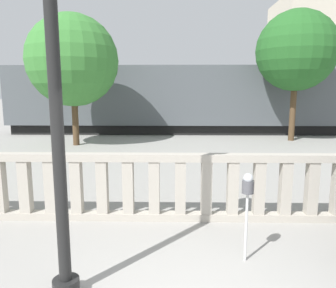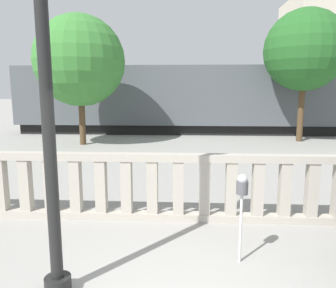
# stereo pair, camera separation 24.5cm
# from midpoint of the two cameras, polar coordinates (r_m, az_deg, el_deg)

# --- Properties ---
(balustrade) EXTENTS (17.72, 0.24, 1.30)m
(balustrade) POSITION_cam_midpoint_polar(r_m,az_deg,el_deg) (6.26, 1.02, -7.56)
(balustrade) COLOR #ADA599
(balustrade) RESTS_ON ground
(lamppost) EXTENTS (0.39, 0.39, 5.28)m
(lamppost) POSITION_cam_midpoint_polar(r_m,az_deg,el_deg) (3.96, -21.35, 17.81)
(lamppost) COLOR black
(lamppost) RESTS_ON ground
(parking_meter) EXTENTS (0.17, 0.17, 1.32)m
(parking_meter) POSITION_cam_midpoint_polar(r_m,az_deg,el_deg) (4.80, 12.28, -8.07)
(parking_meter) COLOR silver
(parking_meter) RESTS_ON ground
(train_near) EXTENTS (20.33, 3.00, 4.34)m
(train_near) POSITION_cam_midpoint_polar(r_m,az_deg,el_deg) (19.01, 4.12, 7.93)
(train_near) COLOR black
(train_near) RESTS_ON ground
(building_block) EXTENTS (8.88, 7.37, 10.65)m
(building_block) POSITION_cam_midpoint_polar(r_m,az_deg,el_deg) (35.27, 25.21, 13.26)
(building_block) COLOR beige
(building_block) RESTS_ON ground
(tree_left) EXTENTS (3.97, 3.97, 5.70)m
(tree_left) POSITION_cam_midpoint_polar(r_m,az_deg,el_deg) (15.24, -16.74, 13.73)
(tree_left) COLOR #4C3823
(tree_left) RESTS_ON ground
(tree_right) EXTENTS (3.77, 3.77, 6.16)m
(tree_right) POSITION_cam_midpoint_polar(r_m,az_deg,el_deg) (17.08, 21.07, 14.89)
(tree_right) COLOR #4C3823
(tree_right) RESTS_ON ground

